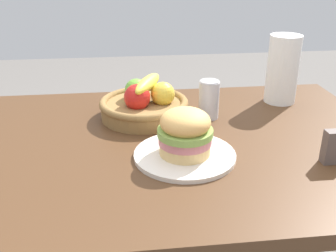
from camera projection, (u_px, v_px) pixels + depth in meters
The scene contains 7 objects.
dining_table at pixel (159, 171), 1.18m from camera, with size 1.40×0.90×0.75m.
plate at pixel (185, 155), 1.05m from camera, with size 0.27×0.27×0.01m, color silver.
sandwich at pixel (185, 132), 1.02m from camera, with size 0.15×0.15×0.13m.
soda_can at pixel (209, 99), 1.27m from camera, with size 0.07×0.07×0.13m.
fruit_basket at pixel (144, 104), 1.29m from camera, with size 0.29×0.29×0.14m.
paper_towel_roll at pixel (283, 69), 1.39m from camera, with size 0.11×0.11×0.24m, color white.
napkin_holder at pixel (335, 147), 1.01m from camera, with size 0.06×0.03×0.09m, color #594C47.
Camera 1 is at (-0.09, -1.02, 1.26)m, focal length 42.21 mm.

